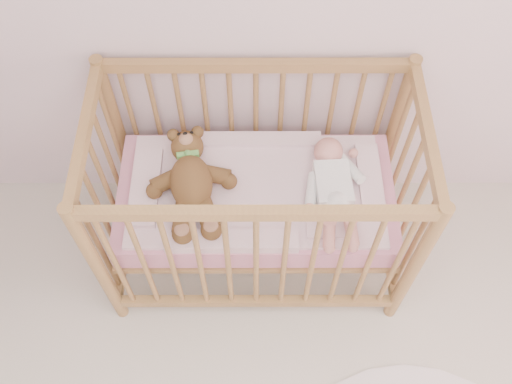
{
  "coord_description": "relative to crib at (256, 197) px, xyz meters",
  "views": [
    {
      "loc": [
        -0.13,
        0.27,
        2.66
      ],
      "look_at": [
        -0.12,
        1.55,
        0.62
      ],
      "focal_mm": 40.0,
      "sensor_mm": 36.0,
      "label": 1
    }
  ],
  "objects": [
    {
      "name": "teddy_bear",
      "position": [
        -0.27,
        -0.02,
        0.15
      ],
      "size": [
        0.49,
        0.63,
        0.16
      ],
      "primitive_type": null,
      "rotation": [
        0.0,
        0.0,
        0.15
      ],
      "color": "brown",
      "rests_on": "blanket"
    },
    {
      "name": "mattress",
      "position": [
        -0.0,
        0.0,
        -0.01
      ],
      "size": [
        1.22,
        0.62,
        0.13
      ],
      "primitive_type": "cube",
      "color": "pink",
      "rests_on": "crib"
    },
    {
      "name": "baby",
      "position": [
        0.33,
        -0.02,
        0.14
      ],
      "size": [
        0.31,
        0.59,
        0.14
      ],
      "primitive_type": null,
      "rotation": [
        0.0,
        0.0,
        0.05
      ],
      "color": "white",
      "rests_on": "blanket"
    },
    {
      "name": "crib",
      "position": [
        0.0,
        0.0,
        0.0
      ],
      "size": [
        1.36,
        0.76,
        1.0
      ],
      "primitive_type": null,
      "color": "#AC8849",
      "rests_on": "floor"
    },
    {
      "name": "blanket",
      "position": [
        -0.0,
        0.0,
        0.06
      ],
      "size": [
        1.1,
        0.58,
        0.06
      ],
      "primitive_type": null,
      "color": "#F8ABBC",
      "rests_on": "mattress"
    }
  ]
}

